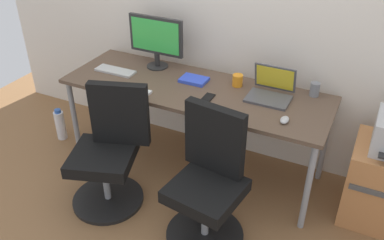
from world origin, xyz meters
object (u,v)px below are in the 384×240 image
Objects in this scene: office_chair_right at (208,184)px; water_bottle_on_floor at (60,125)px; desktop_monitor at (156,39)px; open_laptop at (271,90)px; coffee_mug at (238,80)px; office_chair_left at (110,153)px.

water_bottle_on_floor is (-1.71, 0.45, -0.28)m from office_chair_right.
water_bottle_on_floor is 0.65× the size of desktop_monitor.
office_chair_right is 1.96× the size of desktop_monitor.
open_laptop is at bearing -5.20° from desktop_monitor.
coffee_mug is (-0.28, 0.06, -0.01)m from open_laptop.
office_chair_left is at bearing -142.08° from open_laptop.
open_laptop reaches higher than coffee_mug.
office_chair_left is 1.06m from water_bottle_on_floor.
coffee_mug is at bearing 50.15° from office_chair_left.
desktop_monitor reaches higher than open_laptop.
desktop_monitor is at bearing 23.98° from water_bottle_on_floor.
desktop_monitor reaches higher than office_chair_right.
office_chair_right is 0.85m from open_laptop.
coffee_mug is (-0.12, 0.80, 0.37)m from office_chair_right.
coffee_mug is at bearing 98.60° from office_chair_right.
open_laptop is at bearing 37.92° from office_chair_left.
coffee_mug is at bearing 168.01° from open_laptop.
desktop_monitor is at bearing 174.80° from open_laptop.
coffee_mug is (0.67, 0.80, 0.37)m from office_chair_left.
office_chair_left is at bearing -26.27° from water_bottle_on_floor.
water_bottle_on_floor is 3.37× the size of coffee_mug.
water_bottle_on_floor is at bearing 165.22° from office_chair_right.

